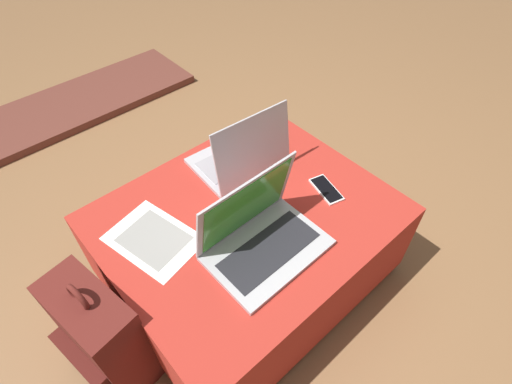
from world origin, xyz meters
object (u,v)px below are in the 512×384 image
Objects in this scene: laptop_near at (260,235)px; laptop_far at (242,157)px; backpack at (101,338)px; cell_phone at (326,189)px; paper_sheet at (154,239)px.

laptop_far reaches higher than laptop_near.
laptop_near reaches higher than backpack.
laptop_far reaches higher than cell_phone.
paper_sheet is at bearing 97.76° from backpack.
backpack is at bearing -174.46° from cell_phone.
laptop_far is at bearing 92.67° from backpack.
laptop_near is at bearing -161.95° from cell_phone.
laptop_near is 0.35m from cell_phone.
paper_sheet is (0.29, 0.09, 0.18)m from backpack.
backpack is (-0.88, 0.14, -0.18)m from cell_phone.
paper_sheet is at bearing 173.40° from cell_phone.
laptop_near is 0.37m from laptop_far.
cell_phone is 0.91m from backpack.
laptop_far is at bearing 132.00° from cell_phone.
backpack is (-0.73, -0.15, -0.23)m from laptop_far.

